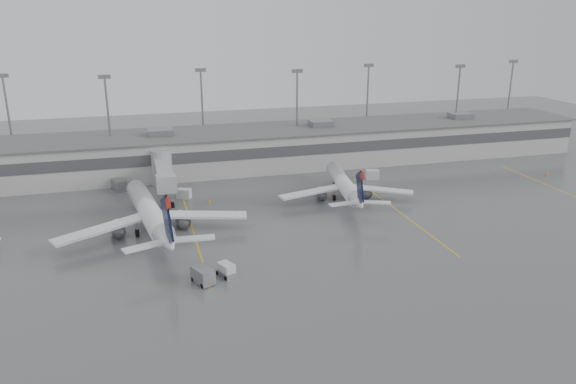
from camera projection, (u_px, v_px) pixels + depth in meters
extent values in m
plane|color=#565659|center=(354.00, 286.00, 70.43)|extent=(260.00, 260.00, 0.00)
cube|color=#AFAFAA|center=(255.00, 149.00, 122.29)|extent=(150.00, 16.00, 8.00)
cube|color=#47474C|center=(264.00, 153.00, 114.61)|extent=(150.00, 0.15, 2.20)
cube|color=#606060|center=(255.00, 130.00, 121.03)|extent=(152.00, 17.00, 0.30)
cube|color=slate|center=(460.00, 116.00, 133.42)|extent=(5.00, 4.00, 1.30)
cylinder|color=gray|center=(10.00, 125.00, 116.49)|extent=(0.44, 0.44, 20.00)
cube|color=slate|center=(2.00, 76.00, 113.30)|extent=(2.40, 0.50, 0.80)
cylinder|color=gray|center=(109.00, 127.00, 114.67)|extent=(0.44, 0.44, 20.00)
cube|color=slate|center=(104.00, 77.00, 111.49)|extent=(2.40, 0.50, 0.80)
cylinder|color=gray|center=(203.00, 116.00, 126.59)|extent=(0.44, 0.44, 20.00)
cube|color=slate|center=(201.00, 70.00, 123.41)|extent=(2.40, 0.50, 0.80)
cylinder|color=gray|center=(297.00, 118.00, 124.78)|extent=(0.44, 0.44, 20.00)
cube|color=slate|center=(297.00, 71.00, 121.59)|extent=(2.40, 0.50, 0.80)
cylinder|color=gray|center=(367.00, 108.00, 136.70)|extent=(0.44, 0.44, 20.00)
cube|color=slate|center=(369.00, 65.00, 133.51)|extent=(2.40, 0.50, 0.80)
cylinder|color=gray|center=(456.00, 109.00, 134.88)|extent=(0.44, 0.44, 20.00)
cube|color=slate|center=(460.00, 66.00, 131.69)|extent=(2.40, 0.50, 0.80)
cylinder|color=gray|center=(509.00, 101.00, 146.80)|extent=(0.44, 0.44, 20.00)
cube|color=slate|center=(514.00, 61.00, 143.61)|extent=(2.40, 0.50, 0.80)
cylinder|color=#9D9FA2|center=(162.00, 167.00, 109.95)|extent=(4.00, 4.00, 7.00)
cube|color=#9D9FA2|center=(164.00, 172.00, 103.74)|extent=(2.80, 13.00, 2.60)
cube|color=#9D9FA2|center=(166.00, 184.00, 96.88)|extent=(3.40, 2.40, 3.00)
cylinder|color=gray|center=(168.00, 200.00, 97.78)|extent=(0.70, 0.70, 2.80)
cube|color=black|center=(168.00, 205.00, 98.11)|extent=(2.20, 1.20, 0.70)
cube|color=#E5B40D|center=(193.00, 230.00, 87.99)|extent=(0.25, 40.00, 0.01)
cube|color=#E5B40D|center=(397.00, 210.00, 96.83)|extent=(0.25, 40.00, 0.01)
cube|color=#E5B40D|center=(566.00, 193.00, 105.67)|extent=(0.25, 40.00, 0.01)
cylinder|color=white|center=(149.00, 210.00, 87.31)|extent=(6.56, 24.07, 3.25)
cone|color=white|center=(135.00, 186.00, 99.03)|extent=(3.65, 3.46, 3.25)
cone|color=white|center=(168.00, 241.00, 74.61)|extent=(3.98, 5.82, 3.25)
cube|color=white|center=(100.00, 229.00, 82.07)|extent=(13.90, 8.72, 0.38)
cube|color=white|center=(201.00, 215.00, 87.81)|extent=(14.37, 5.21, 0.38)
cube|color=black|center=(167.00, 221.00, 73.16)|extent=(1.18, 6.09, 7.09)
cube|color=#B8180E|center=(168.00, 203.00, 71.05)|extent=(0.63, 2.22, 2.06)
cylinder|color=black|center=(140.00, 207.00, 96.68)|extent=(0.51, 1.02, 0.98)
cylinder|color=black|center=(137.00, 233.00, 85.39)|extent=(0.65, 1.25, 1.19)
cylinder|color=black|center=(167.00, 229.00, 87.12)|extent=(0.65, 1.25, 1.19)
cylinder|color=white|center=(343.00, 183.00, 102.78)|extent=(5.68, 20.09, 2.72)
cone|color=white|center=(331.00, 166.00, 113.37)|extent=(3.07, 2.91, 2.72)
cone|color=white|center=(359.00, 202.00, 91.32)|extent=(3.37, 4.88, 2.72)
cube|color=white|center=(311.00, 192.00, 99.91)|extent=(11.99, 4.23, 0.32)
cube|color=white|center=(380.00, 190.00, 101.33)|extent=(11.57, 7.38, 0.32)
cube|color=black|center=(360.00, 188.00, 90.07)|extent=(1.04, 5.08, 5.92)
cube|color=#B8180E|center=(362.00, 176.00, 88.22)|extent=(0.54, 1.85, 1.72)
cylinder|color=black|center=(334.00, 182.00, 111.19)|extent=(0.44, 0.85, 0.81)
cylinder|color=black|center=(334.00, 198.00, 101.56)|extent=(0.55, 1.05, 1.00)
cylinder|color=black|center=(355.00, 197.00, 101.98)|extent=(0.55, 1.05, 1.00)
cube|color=silver|center=(226.00, 270.00, 72.83)|extent=(2.29, 2.72, 1.75)
cube|color=slate|center=(227.00, 273.00, 72.99)|extent=(2.62, 3.16, 0.68)
cylinder|color=black|center=(217.00, 273.00, 73.25)|extent=(0.42, 0.58, 0.54)
cylinder|color=black|center=(227.00, 270.00, 74.20)|extent=(0.42, 0.58, 0.54)
cylinder|color=black|center=(226.00, 278.00, 71.83)|extent=(0.42, 0.58, 0.54)
cylinder|color=black|center=(236.00, 275.00, 72.78)|extent=(0.42, 0.58, 0.54)
cube|color=slate|center=(203.00, 275.00, 70.85)|extent=(2.98, 3.66, 1.94)
cylinder|color=black|center=(193.00, 279.00, 71.44)|extent=(0.49, 0.69, 0.64)
cylinder|color=black|center=(213.00, 282.00, 70.75)|extent=(0.49, 0.69, 0.64)
cube|color=silver|center=(184.00, 194.00, 102.73)|extent=(2.88, 2.47, 1.72)
cube|color=silver|center=(372.00, 175.00, 114.14)|extent=(3.01, 2.37, 1.88)
cube|color=slate|center=(119.00, 185.00, 107.21)|extent=(3.09, 3.84, 2.08)
cone|color=orange|center=(209.00, 201.00, 100.21)|extent=(0.47, 0.47, 0.75)
cone|color=orange|center=(333.00, 195.00, 103.54)|extent=(0.48, 0.48, 0.76)
cone|color=orange|center=(547.00, 174.00, 116.58)|extent=(0.49, 0.49, 0.78)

